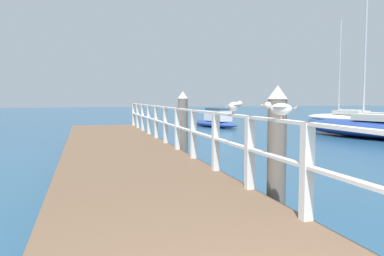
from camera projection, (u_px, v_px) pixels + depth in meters
pier_deck at (121, 158)px, 10.74m from camera, size 2.98×18.69×0.54m
pier_railing at (171, 122)px, 11.04m from camera, size 0.12×17.21×1.10m
dock_piling_near at (277, 155)px, 5.81m from camera, size 0.29×0.29×2.09m
dock_piling_far at (183, 128)px, 11.27m from camera, size 0.29×0.29×2.09m
seagull_foreground at (281, 108)px, 4.87m from camera, size 0.35×0.39×0.21m
seagull_background at (234, 106)px, 6.39m from camera, size 0.41×0.32×0.21m
boat_0 at (372, 128)px, 18.86m from camera, size 4.97×8.96×9.60m
boat_1 at (343, 117)px, 31.09m from camera, size 3.83×7.42×8.05m
boat_6 at (215, 121)px, 25.55m from camera, size 2.58×5.11×1.25m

